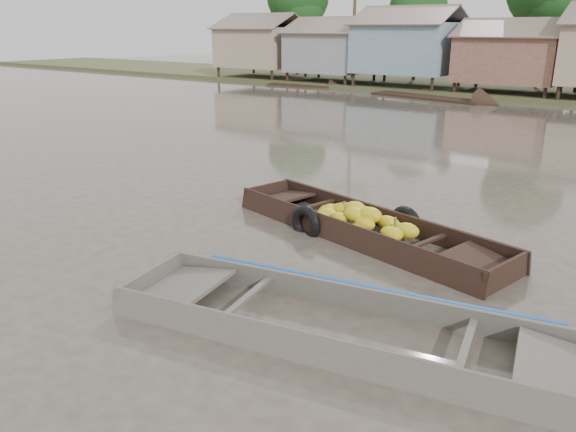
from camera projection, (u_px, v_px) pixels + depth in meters
The scene contains 3 objects.
ground at pixel (229, 273), 9.70m from camera, with size 120.00×120.00×0.00m, color #443D34.
banana_boat at pixel (360, 226), 11.43m from camera, with size 6.50×2.87×0.86m.
viewer_boat at pixel (347, 334), 7.70m from camera, with size 6.91×3.02×0.54m.
Camera 1 is at (6.08, -6.54, 4.04)m, focal length 35.00 mm.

